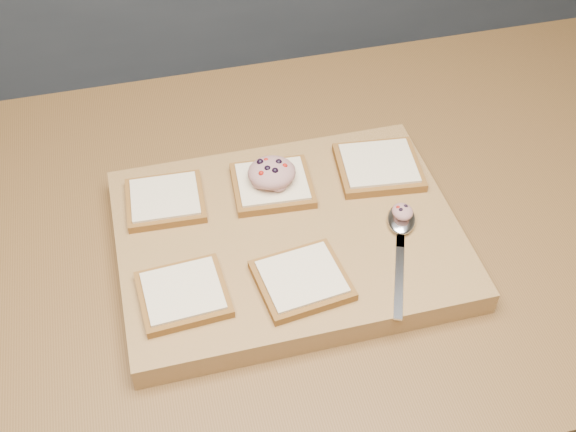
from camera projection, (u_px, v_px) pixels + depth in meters
name	position (u px, v px, depth m)	size (l,w,h in m)	color
island_counter	(328.00, 372.00, 1.39)	(2.00, 0.80, 0.90)	slate
cutting_board	(288.00, 238.00, 1.00)	(0.46, 0.35, 0.04)	#A97D48
bread_far_left	(165.00, 200.00, 1.02)	(0.11, 0.10, 0.02)	brown
bread_far_center	(272.00, 185.00, 1.04)	(0.12, 0.11, 0.02)	brown
bread_far_right	(379.00, 166.00, 1.07)	(0.13, 0.12, 0.02)	brown
bread_near_left	(183.00, 294.00, 0.90)	(0.11, 0.11, 0.02)	brown
bread_near_center	(302.00, 280.00, 0.92)	(0.12, 0.11, 0.02)	brown
tuna_salad_dollop	(272.00, 172.00, 1.02)	(0.07, 0.07, 0.03)	tan
spoon	(401.00, 227.00, 0.99)	(0.10, 0.19, 0.01)	silver
spoon_salad	(403.00, 212.00, 0.98)	(0.03, 0.03, 0.02)	tan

